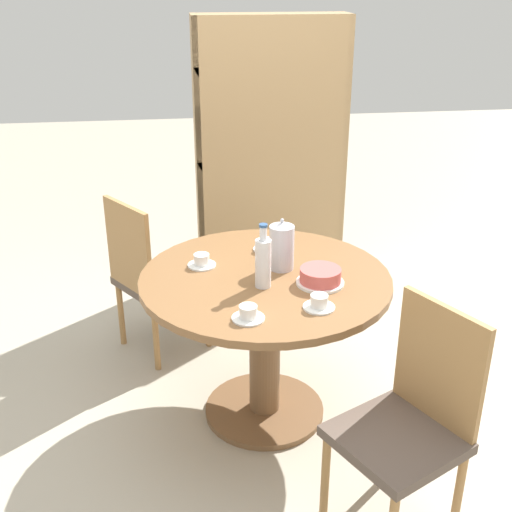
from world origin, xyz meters
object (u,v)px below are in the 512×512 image
at_px(cup_d, 202,261).
at_px(cup_a, 319,303).
at_px(bookshelf, 271,162).
at_px(water_bottle, 263,261).
at_px(chair_a, 151,274).
at_px(chair_b, 410,419).
at_px(coffee_pot, 282,246).
at_px(cup_b, 248,314).
at_px(cake_main, 320,277).
at_px(cup_c, 267,246).

bearing_deg(cup_d, cup_a, -46.26).
xyz_separation_m(bookshelf, water_bottle, (-0.30, -1.65, 0.03)).
xyz_separation_m(chair_a, chair_b, (0.99, -1.40, 0.00)).
height_order(coffee_pot, cup_b, coffee_pot).
distance_m(cup_a, cup_d, 0.66).
height_order(chair_b, water_bottle, water_bottle).
relative_size(bookshelf, cup_d, 13.37).
xyz_separation_m(coffee_pot, cup_b, (-0.21, -0.45, -0.09)).
relative_size(chair_b, coffee_pot, 3.74).
relative_size(cake_main, cup_d, 1.60).
distance_m(cup_b, cup_d, 0.55).
xyz_separation_m(cup_a, cup_b, (-0.30, -0.05, 0.00)).
bearing_deg(cup_c, cup_a, -78.58).
distance_m(cup_a, cup_c, 0.63).
bearing_deg(cup_c, water_bottle, -100.74).
xyz_separation_m(chair_b, cup_c, (-0.40, 1.02, 0.30)).
xyz_separation_m(chair_b, coffee_pot, (-0.36, 0.80, 0.39)).
xyz_separation_m(water_bottle, cup_c, (0.07, 0.39, -0.10)).
xyz_separation_m(chair_b, cup_b, (-0.57, 0.35, 0.30)).
distance_m(chair_b, cup_d, 1.18).
bearing_deg(cup_a, cup_d, 133.74).
height_order(chair_b, coffee_pot, coffee_pot).
height_order(coffee_pot, cup_a, coffee_pot).
height_order(bookshelf, coffee_pot, bookshelf).
relative_size(chair_a, cup_b, 6.93).
xyz_separation_m(chair_b, cake_main, (-0.22, 0.62, 0.31)).
xyz_separation_m(water_bottle, cup_d, (-0.25, 0.25, -0.10)).
bearing_deg(cup_d, cup_b, -73.60).
xyz_separation_m(water_bottle, cup_a, (0.20, -0.23, -0.10)).
height_order(bookshelf, cup_a, bookshelf).
bearing_deg(cup_b, bookshelf, 78.45).
xyz_separation_m(bookshelf, coffee_pot, (-0.18, -1.48, 0.03)).
distance_m(chair_b, coffee_pot, 0.96).
distance_m(chair_a, coffee_pot, 0.95).
xyz_separation_m(coffee_pot, cup_a, (0.09, -0.40, -0.09)).
bearing_deg(chair_a, cup_a, -178.81).
xyz_separation_m(bookshelf, cup_c, (-0.22, -1.26, -0.06)).
bearing_deg(cup_a, bookshelf, 87.07).
relative_size(cup_c, cup_d, 1.00).
bearing_deg(coffee_pot, chair_b, -65.90).
bearing_deg(chair_b, bookshelf, 157.56).
distance_m(chair_b, bookshelf, 2.32).
bearing_deg(cup_b, chair_b, -31.63).
distance_m(chair_a, bookshelf, 1.26).
height_order(cup_a, cup_d, same).
relative_size(bookshelf, coffee_pot, 7.22).
bearing_deg(cake_main, chair_a, 134.67).
height_order(bookshelf, cup_c, bookshelf).
distance_m(coffee_pot, cup_c, 0.24).
height_order(bookshelf, water_bottle, bookshelf).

